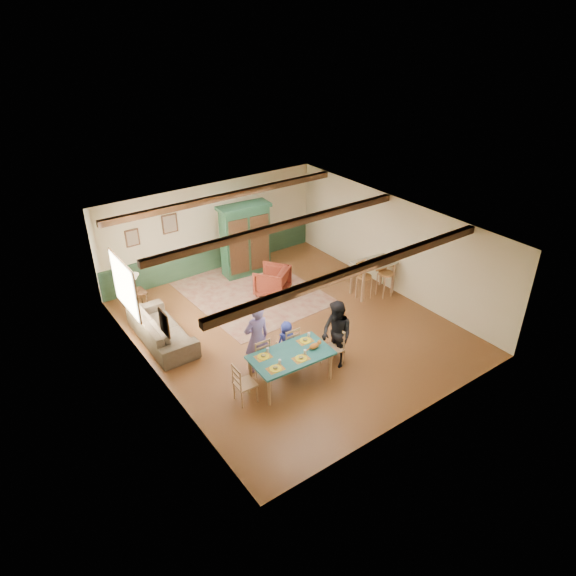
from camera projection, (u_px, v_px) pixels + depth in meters
floor at (291, 327)px, 12.98m from camera, size 8.00×8.00×0.00m
wall_back at (212, 228)px, 15.16m from camera, size 7.00×0.02×2.70m
wall_left at (153, 327)px, 10.54m from camera, size 0.02×8.00×2.70m
wall_right at (394, 245)px, 14.10m from camera, size 0.02×8.00×2.70m
ceiling at (291, 228)px, 11.66m from camera, size 7.00×8.00×0.02m
wainscot_back at (214, 256)px, 15.58m from camera, size 6.95×0.03×0.90m
ceiling_beam_front at (360, 269)px, 10.07m from camera, size 6.95×0.16×0.16m
ceiling_beam_mid at (281, 226)px, 11.99m from camera, size 6.95×0.16×0.16m
ceiling_beam_back at (226, 196)px, 13.84m from camera, size 6.95×0.16×0.16m
window_left at (124, 286)px, 11.67m from camera, size 0.06×1.60×1.30m
picture_left_wall at (164, 323)px, 9.94m from camera, size 0.04×0.42×0.52m
picture_back_a at (170, 224)px, 14.26m from camera, size 0.45×0.04×0.55m
picture_back_b at (132, 238)px, 13.77m from camera, size 0.38×0.04×0.48m
dining_table at (291, 368)px, 10.94m from camera, size 1.77×1.04×0.72m
dining_chair_far_left at (259, 354)px, 11.22m from camera, size 0.42×0.44×0.91m
dining_chair_far_right at (288, 343)px, 11.58m from camera, size 0.42×0.44×0.91m
dining_chair_end_left at (245, 383)px, 10.37m from camera, size 0.44×0.42×0.91m
dining_chair_end_right at (332, 348)px, 11.41m from camera, size 0.44×0.42×0.91m
person_man at (257, 338)px, 11.09m from camera, size 0.62×0.43×1.66m
person_woman at (337, 334)px, 11.30m from camera, size 0.64×0.80×1.59m
person_child at (287, 340)px, 11.62m from camera, size 0.49×0.33×0.97m
cat at (314, 345)px, 10.90m from camera, size 0.35×0.15×0.17m
place_setting_near_left at (275, 367)px, 10.31m from camera, size 0.40×0.31×0.11m
place_setting_near_center at (301, 357)px, 10.60m from camera, size 0.40×0.31×0.11m
place_setting_far_left at (263, 355)px, 10.66m from camera, size 0.40×0.31×0.11m
place_setting_far_right at (305, 339)px, 11.16m from camera, size 0.40×0.31×0.11m
area_rug at (252, 293)px, 14.50m from camera, size 3.38×3.97×0.01m
armoire at (245, 240)px, 15.06m from camera, size 1.58×0.74×2.17m
armchair at (272, 281)px, 14.30m from camera, size 1.20×1.20×0.79m
sofa at (162, 329)px, 12.29m from camera, size 0.96×2.37×0.69m
end_table at (138, 301)px, 13.57m from camera, size 0.47×0.47×0.56m
table_lamp at (135, 283)px, 13.31m from camera, size 0.32×0.32×0.51m
counter_table at (372, 278)px, 14.25m from camera, size 1.26×0.83×0.98m
bar_stool_left at (364, 281)px, 14.00m from camera, size 0.41×0.45×1.08m
bar_stool_right at (385, 278)px, 14.10m from camera, size 0.43×0.47×1.13m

